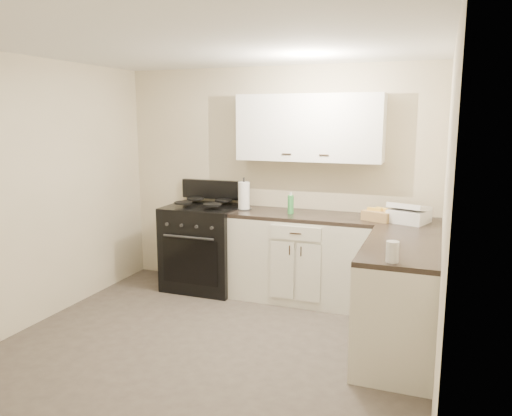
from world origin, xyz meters
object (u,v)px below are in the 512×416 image
at_px(knife_block, 246,200).
at_px(countertop_grill, 409,216).
at_px(stove, 204,248).
at_px(wicker_basket, 378,216).
at_px(paper_towel, 244,196).

relative_size(knife_block, countertop_grill, 0.58).
distance_m(stove, countertop_grill, 2.30).
relative_size(knife_block, wicker_basket, 0.70).
relative_size(stove, wicker_basket, 3.49).
height_order(stove, countertop_grill, countertop_grill).
bearing_deg(paper_towel, stove, -174.38).
distance_m(stove, paper_towel, 0.79).
xyz_separation_m(knife_block, countertop_grill, (1.76, -0.12, -0.04)).
height_order(paper_towel, countertop_grill, paper_towel).
height_order(stove, wicker_basket, wicker_basket).
bearing_deg(knife_block, wicker_basket, -27.40).
relative_size(stove, countertop_grill, 2.92).
bearing_deg(wicker_basket, knife_block, 174.84).
distance_m(paper_towel, wicker_basket, 1.48).
bearing_deg(stove, countertop_grill, -0.64).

